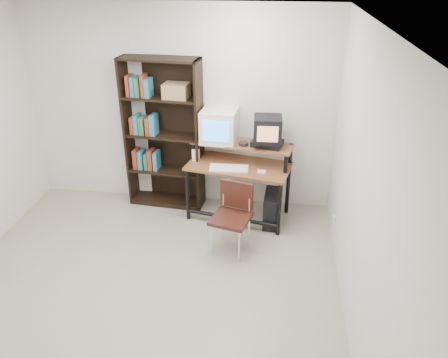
# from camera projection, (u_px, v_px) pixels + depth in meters

# --- Properties ---
(floor) EXTENTS (4.00, 4.00, 0.01)m
(floor) POSITION_uv_depth(u_px,v_px,m) (143.00, 293.00, 4.44)
(floor) COLOR #A19A85
(floor) RESTS_ON ground
(ceiling) EXTENTS (4.00, 4.00, 0.01)m
(ceiling) POSITION_uv_depth(u_px,v_px,m) (113.00, 24.00, 3.26)
(ceiling) COLOR white
(ceiling) RESTS_ON back_wall
(back_wall) EXTENTS (4.00, 0.01, 2.60)m
(back_wall) POSITION_uv_depth(u_px,v_px,m) (179.00, 109.00, 5.62)
(back_wall) COLOR silver
(back_wall) RESTS_ON floor
(right_wall) EXTENTS (0.01, 4.00, 2.60)m
(right_wall) POSITION_uv_depth(u_px,v_px,m) (362.00, 192.00, 3.63)
(right_wall) COLOR silver
(right_wall) RESTS_ON floor
(computer_desk) EXTENTS (1.36, 0.86, 0.98)m
(computer_desk) POSITION_uv_depth(u_px,v_px,m) (239.00, 167.00, 5.47)
(computer_desk) COLOR brown
(computer_desk) RESTS_ON floor
(crt_monitor) EXTENTS (0.46, 0.47, 0.41)m
(crt_monitor) POSITION_uv_depth(u_px,v_px,m) (220.00, 125.00, 5.43)
(crt_monitor) COLOR silver
(crt_monitor) RESTS_ON computer_desk
(vcr) EXTENTS (0.42, 0.35, 0.08)m
(vcr) POSITION_uv_depth(u_px,v_px,m) (267.00, 144.00, 5.33)
(vcr) COLOR black
(vcr) RESTS_ON computer_desk
(crt_tv) EXTENTS (0.34, 0.35, 0.31)m
(crt_tv) POSITION_uv_depth(u_px,v_px,m) (268.00, 129.00, 5.22)
(crt_tv) COLOR black
(crt_tv) RESTS_ON vcr
(cd_spindle) EXTENTS (0.14, 0.14, 0.05)m
(cd_spindle) POSITION_uv_depth(u_px,v_px,m) (243.00, 144.00, 5.35)
(cd_spindle) COLOR #26262B
(cd_spindle) RESTS_ON computer_desk
(keyboard) EXTENTS (0.48, 0.23, 0.03)m
(keyboard) POSITION_uv_depth(u_px,v_px,m) (229.00, 169.00, 5.32)
(keyboard) COLOR silver
(keyboard) RESTS_ON computer_desk
(mousepad) EXTENTS (0.24, 0.20, 0.01)m
(mousepad) POSITION_uv_depth(u_px,v_px,m) (263.00, 174.00, 5.23)
(mousepad) COLOR black
(mousepad) RESTS_ON computer_desk
(mouse) EXTENTS (0.10, 0.07, 0.03)m
(mouse) POSITION_uv_depth(u_px,v_px,m) (261.00, 172.00, 5.23)
(mouse) COLOR white
(mouse) RESTS_ON mousepad
(desk_speaker) EXTENTS (0.09, 0.08, 0.17)m
(desk_speaker) POSITION_uv_depth(u_px,v_px,m) (196.00, 155.00, 5.53)
(desk_speaker) COLOR silver
(desk_speaker) RESTS_ON computer_desk
(pc_tower) EXTENTS (0.22, 0.46, 0.42)m
(pc_tower) POSITION_uv_depth(u_px,v_px,m) (272.00, 208.00, 5.51)
(pc_tower) COLOR black
(pc_tower) RESTS_ON floor
(school_chair) EXTENTS (0.50, 0.50, 0.81)m
(school_chair) POSITION_uv_depth(u_px,v_px,m) (233.00, 211.00, 4.90)
(school_chair) COLOR black
(school_chair) RESTS_ON floor
(bookshelf) EXTENTS (1.02, 0.42, 1.98)m
(bookshelf) POSITION_uv_depth(u_px,v_px,m) (164.00, 133.00, 5.65)
(bookshelf) COLOR black
(bookshelf) RESTS_ON floor
(wall_outlet) EXTENTS (0.02, 0.08, 0.12)m
(wall_outlet) POSITION_uv_depth(u_px,v_px,m) (334.00, 220.00, 5.10)
(wall_outlet) COLOR beige
(wall_outlet) RESTS_ON right_wall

